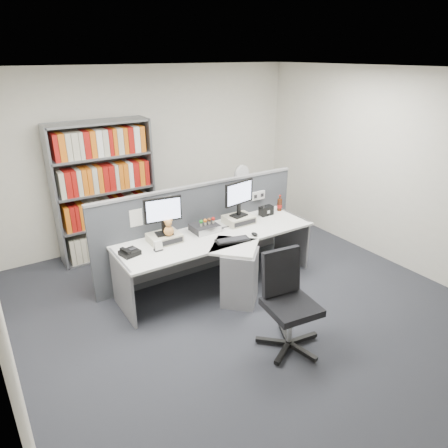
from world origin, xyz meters
TOP-DOWN VIEW (x-y plane):
  - ground at (0.00, 0.00)m, footprint 5.50×5.50m
  - room_shell at (0.00, 0.00)m, footprint 5.04×5.54m
  - partition at (0.00, 1.25)m, footprint 3.00×0.08m
  - desk at (0.00, 0.60)m, footprint 2.60×1.20m
  - monitor_riser_left at (-0.65, 0.98)m, footprint 0.38×0.31m
  - monitor_riser_right at (0.45, 0.98)m, footprint 0.38×0.31m
  - monitor_left at (-0.65, 0.98)m, footprint 0.46×0.17m
  - monitor_right at (0.45, 0.98)m, footprint 0.47×0.19m
  - desktop_pc at (-0.08, 0.99)m, footprint 0.33×0.30m
  - figurines at (-0.05, 0.98)m, footprint 0.23×0.05m
  - keyboard at (0.05, 0.54)m, footprint 0.45×0.25m
  - mouse at (0.38, 0.52)m, footprint 0.07×0.10m
  - desk_phone at (-1.14, 0.87)m, footprint 0.24×0.22m
  - desk_calendar at (-0.82, 0.79)m, footprint 0.10×0.08m
  - plush_toy at (-0.62, 0.90)m, footprint 0.12×0.12m
  - speaker at (0.94, 1.00)m, footprint 0.20×0.11m
  - cola_bottle at (1.21, 1.04)m, footprint 0.07×0.07m
  - shelving_unit at (-0.90, 2.44)m, footprint 1.41×0.40m
  - filing_cabinet at (1.20, 1.99)m, footprint 0.45×0.61m
  - desk_fan at (1.20, 1.99)m, footprint 0.29×0.17m
  - office_chair at (-0.04, -0.60)m, footprint 0.67×0.67m

SIDE VIEW (x-z plane):
  - ground at x=0.00m, z-range 0.00..0.00m
  - filing_cabinet at x=1.20m, z-range 0.00..0.70m
  - desk at x=0.00m, z-range 0.10..0.82m
  - office_chair at x=-0.04m, z-range 0.04..1.05m
  - partition at x=0.00m, z-range 0.01..1.29m
  - keyboard at x=0.05m, z-range 0.72..0.75m
  - mouse at x=0.38m, z-range 0.72..0.76m
  - desk_phone at x=-1.14m, z-range 0.71..0.80m
  - desktop_pc at x=-0.08m, z-range 0.72..0.81m
  - monitor_riser_left at x=-0.65m, z-range 0.72..0.82m
  - monitor_riser_right at x=0.45m, z-range 0.72..0.82m
  - desk_calendar at x=-0.82m, z-range 0.71..0.83m
  - speaker at x=0.94m, z-range 0.72..0.85m
  - cola_bottle at x=1.21m, z-range 0.69..0.93m
  - figurines at x=-0.05m, z-range 0.82..0.90m
  - plush_toy at x=-0.62m, z-range 0.80..1.02m
  - shelving_unit at x=-0.90m, z-range -0.02..1.98m
  - desk_fan at x=1.20m, z-range 0.76..1.25m
  - monitor_left at x=-0.65m, z-range 0.87..1.33m
  - monitor_right at x=0.45m, z-range 0.87..1.35m
  - room_shell at x=0.00m, z-range 0.43..3.15m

